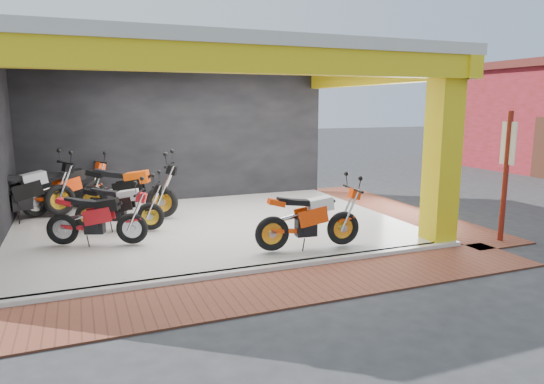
{
  "coord_description": "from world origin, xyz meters",
  "views": [
    {
      "loc": [
        -2.56,
        -7.95,
        2.65
      ],
      "look_at": [
        1.02,
        1.01,
        0.9
      ],
      "focal_mm": 32.0,
      "sensor_mm": 36.0,
      "label": 1
    }
  ],
  "objects": [
    {
      "name": "signpost",
      "position": [
        4.99,
        -1.11,
        1.39
      ],
      "size": [
        0.1,
        0.36,
        2.53
      ],
      "rotation": [
        0.0,
        0.0,
        -0.06
      ],
      "color": "maroon",
      "rests_on": "ground"
    },
    {
      "name": "moto_hero",
      "position": [
        1.81,
        -0.5,
        0.73
      ],
      "size": [
        2.14,
        0.96,
        1.27
      ],
      "primitive_type": null,
      "rotation": [
        0.0,
        0.0,
        -0.09
      ],
      "color": "#F33F0A",
      "rests_on": "showroom_floor"
    },
    {
      "name": "corner_column",
      "position": [
        3.75,
        -0.75,
        1.75
      ],
      "size": [
        0.5,
        0.5,
        3.5
      ],
      "primitive_type": "cube",
      "color": "gold",
      "rests_on": "ground"
    },
    {
      "name": "moto_row_e",
      "position": [
        -3.04,
        4.0,
        0.83
      ],
      "size": [
        2.56,
        1.78,
        1.47
      ],
      "primitive_type": null,
      "rotation": [
        0.0,
        0.0,
        0.41
      ],
      "color": "black",
      "rests_on": "showroom_floor"
    },
    {
      "name": "paver_front",
      "position": [
        0.0,
        -1.8,
        0.01
      ],
      "size": [
        9.0,
        1.4,
        0.03
      ],
      "primitive_type": "cube",
      "color": "brown",
      "rests_on": "ground"
    },
    {
      "name": "moto_row_a",
      "position": [
        -1.3,
        1.87,
        0.68
      ],
      "size": [
        2.04,
        1.34,
        1.17
      ],
      "primitive_type": null,
      "rotation": [
        0.0,
        0.0,
        -0.36
      ],
      "color": "black",
      "rests_on": "showroom_floor"
    },
    {
      "name": "showroom_ceiling",
      "position": [
        0.0,
        2.0,
        3.6
      ],
      "size": [
        8.4,
        6.4,
        0.2
      ],
      "primitive_type": "cube",
      "color": "beige",
      "rests_on": "corner_column"
    },
    {
      "name": "paver_right",
      "position": [
        4.8,
        2.0,
        0.01
      ],
      "size": [
        1.4,
        7.0,
        0.03
      ],
      "primitive_type": "cube",
      "color": "brown",
      "rests_on": "ground"
    },
    {
      "name": "floor_kerb",
      "position": [
        0.0,
        -1.02,
        0.05
      ],
      "size": [
        8.0,
        0.2,
        0.1
      ],
      "primitive_type": "cube",
      "color": "white",
      "rests_on": "ground"
    },
    {
      "name": "header_beam_front",
      "position": [
        0.0,
        -1.0,
        3.3
      ],
      "size": [
        8.4,
        0.3,
        0.4
      ],
      "primitive_type": "cube",
      "color": "gold",
      "rests_on": "corner_column"
    },
    {
      "name": "showroom_floor",
      "position": [
        0.0,
        2.0,
        0.05
      ],
      "size": [
        8.0,
        6.0,
        0.1
      ],
      "primitive_type": "cube",
      "color": "white",
      "rests_on": "ground"
    },
    {
      "name": "back_wall",
      "position": [
        0.0,
        5.1,
        1.75
      ],
      "size": [
        8.2,
        0.2,
        3.5
      ],
      "primitive_type": "cube",
      "color": "black",
      "rests_on": "ground"
    },
    {
      "name": "moto_row_c",
      "position": [
        -0.9,
        2.86,
        0.84
      ],
      "size": [
        2.59,
        1.76,
        1.48
      ],
      "primitive_type": null,
      "rotation": [
        0.0,
        0.0,
        -0.39
      ],
      "color": "black",
      "rests_on": "showroom_floor"
    },
    {
      "name": "ground",
      "position": [
        0.0,
        0.0,
        0.0
      ],
      "size": [
        80.0,
        80.0,
        0.0
      ],
      "primitive_type": "plane",
      "color": "#2D2D30",
      "rests_on": "ground"
    },
    {
      "name": "moto_row_d",
      "position": [
        -2.28,
        4.74,
        0.78
      ],
      "size": [
        2.35,
        1.78,
        1.36
      ],
      "primitive_type": null,
      "rotation": [
        0.0,
        0.0,
        0.5
      ],
      "color": "#E93809",
      "rests_on": "showroom_floor"
    },
    {
      "name": "moto_row_b",
      "position": [
        -1.75,
        0.99,
        0.69
      ],
      "size": [
        2.06,
        1.32,
        1.18
      ],
      "primitive_type": null,
      "rotation": [
        0.0,
        0.0,
        -0.34
      ],
      "color": "red",
      "rests_on": "showroom_floor"
    },
    {
      "name": "header_beam_right",
      "position": [
        4.0,
        2.0,
        3.3
      ],
      "size": [
        0.3,
        6.4,
        0.4
      ],
      "primitive_type": "cube",
      "color": "gold",
      "rests_on": "corner_column"
    }
  ]
}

